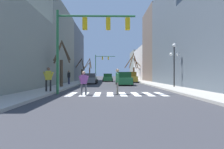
# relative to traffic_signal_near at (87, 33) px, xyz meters

# --- Properties ---
(ground_plane) EXTENTS (240.00, 240.00, 0.00)m
(ground_plane) POSITION_rel_traffic_signal_near_xyz_m (2.09, 0.47, -4.35)
(ground_plane) COLOR #38383D
(sidewalk_left) EXTENTS (2.39, 90.00, 0.15)m
(sidewalk_left) POSITION_rel_traffic_signal_near_xyz_m (-3.51, 0.47, -4.28)
(sidewalk_left) COLOR #ADA89E
(sidewalk_left) RESTS_ON ground_plane
(sidewalk_right) EXTENTS (2.39, 90.00, 0.15)m
(sidewalk_right) POSITION_rel_traffic_signal_near_xyz_m (7.69, 0.47, -4.28)
(sidewalk_right) COLOR #ADA89E
(sidewalk_right) RESTS_ON ground_plane
(building_row_left) EXTENTS (6.00, 36.91, 11.13)m
(building_row_left) POSITION_rel_traffic_signal_near_xyz_m (-7.70, 14.66, 0.67)
(building_row_left) COLOR gray
(building_row_left) RESTS_ON ground_plane
(building_row_right) EXTENTS (6.00, 53.75, 13.80)m
(building_row_right) POSITION_rel_traffic_signal_near_xyz_m (11.89, 20.20, 1.09)
(building_row_right) COLOR #515B66
(building_row_right) RESTS_ON ground_plane
(crosswalk_stripes) EXTENTS (6.75, 2.60, 0.01)m
(crosswalk_stripes) POSITION_rel_traffic_signal_near_xyz_m (2.09, -0.07, -4.35)
(crosswalk_stripes) COLOR white
(crosswalk_stripes) RESTS_ON ground_plane
(traffic_signal_near) EXTENTS (5.58, 0.28, 5.92)m
(traffic_signal_near) POSITION_rel_traffic_signal_near_xyz_m (0.00, 0.00, 0.00)
(traffic_signal_near) COLOR #236038
(traffic_signal_near) RESTS_ON ground_plane
(traffic_signal_far) EXTENTS (5.48, 0.28, 6.76)m
(traffic_signal_far) POSITION_rel_traffic_signal_near_xyz_m (-0.61, 35.63, 0.46)
(traffic_signal_far) COLOR #236038
(traffic_signal_far) RESTS_ON ground_plane
(street_lamp_right_corner) EXTENTS (0.95, 0.36, 4.36)m
(street_lamp_right_corner) POSITION_rel_traffic_signal_near_xyz_m (8.14, 5.09, -1.12)
(street_lamp_right_corner) COLOR black
(street_lamp_right_corner) RESTS_ON sidewalk_right
(car_parked_left_far) EXTENTS (2.04, 4.65, 1.69)m
(car_parked_left_far) POSITION_rel_traffic_signal_near_xyz_m (3.53, 10.39, -3.56)
(car_parked_left_far) COLOR #236B38
(car_parked_left_far) RESTS_ON ground_plane
(car_parked_right_far) EXTENTS (2.01, 4.19, 1.55)m
(car_parked_right_far) POSITION_rel_traffic_signal_near_xyz_m (-1.18, 13.72, -3.62)
(car_parked_right_far) COLOR gray
(car_parked_right_far) RESTS_ON ground_plane
(car_at_intersection) EXTENTS (1.96, 4.37, 1.54)m
(car_at_intersection) POSITION_rel_traffic_signal_near_xyz_m (1.37, 21.74, -3.63)
(car_at_intersection) COLOR #236B38
(car_at_intersection) RESTS_ON ground_plane
(car_driving_toward_lane) EXTENTS (2.02, 4.66, 1.59)m
(car_driving_toward_lane) POSITION_rel_traffic_signal_near_xyz_m (5.36, 26.60, -3.61)
(car_driving_toward_lane) COLOR red
(car_driving_toward_lane) RESTS_ON ground_plane
(car_parked_left_mid) EXTENTS (2.01, 4.30, 1.81)m
(car_parked_left_mid) POSITION_rel_traffic_signal_near_xyz_m (5.37, 17.65, -3.51)
(car_parked_left_mid) COLOR #A38423
(car_parked_left_mid) RESTS_ON ground_plane
(car_parked_left_near) EXTENTS (2.08, 4.13, 1.60)m
(car_parked_left_near) POSITION_rel_traffic_signal_near_xyz_m (5.33, 32.33, -3.60)
(car_parked_left_near) COLOR gray
(car_parked_left_near) RESTS_ON ground_plane
(pedestrian_crossing_street) EXTENTS (0.76, 0.29, 1.76)m
(pedestrian_crossing_street) POSITION_rel_traffic_signal_near_xyz_m (-2.88, 0.53, -3.16)
(pedestrian_crossing_street) COLOR black
(pedestrian_crossing_street) RESTS_ON sidewalk_left
(pedestrian_near_right_corner) EXTENTS (0.25, 0.77, 1.78)m
(pedestrian_near_right_corner) POSITION_rel_traffic_signal_near_xyz_m (2.15, -0.28, -3.30)
(pedestrian_near_right_corner) COLOR #7A705B
(pedestrian_near_right_corner) RESTS_ON ground_plane
(pedestrian_on_right_sidewalk) EXTENTS (0.68, 0.31, 1.61)m
(pedestrian_on_right_sidewalk) POSITION_rel_traffic_signal_near_xyz_m (-0.12, -0.72, -3.40)
(pedestrian_on_right_sidewalk) COLOR #4C4C51
(pedestrian_on_right_sidewalk) RESTS_ON ground_plane
(pedestrian_waiting_at_curb) EXTENTS (0.50, 0.68, 1.76)m
(pedestrian_waiting_at_curb) POSITION_rel_traffic_signal_near_xyz_m (-3.54, 10.00, -3.16)
(pedestrian_waiting_at_curb) COLOR #282D47
(pedestrian_waiting_at_curb) RESTS_ON sidewalk_left
(street_tree_right_mid) EXTENTS (4.27, 3.64, 6.25)m
(street_tree_right_mid) POSITION_rel_traffic_signal_near_xyz_m (7.38, 28.09, -1.13)
(street_tree_right_mid) COLOR brown
(street_tree_right_mid) RESTS_ON sidewalk_right
(street_tree_left_near) EXTENTS (2.21, 3.57, 5.72)m
(street_tree_left_near) POSITION_rel_traffic_signal_near_xyz_m (-3.81, 36.01, -1.44)
(street_tree_left_near) COLOR #473828
(street_tree_left_near) RESTS_ON sidewalk_left
(street_tree_left_mid) EXTENTS (1.88, 2.70, 4.72)m
(street_tree_left_mid) POSITION_rel_traffic_signal_near_xyz_m (-3.26, 5.57, -1.91)
(street_tree_left_mid) COLOR #473828
(street_tree_left_mid) RESTS_ON sidewalk_left
(street_tree_left_far) EXTENTS (2.03, 1.20, 4.26)m
(street_tree_left_far) POSITION_rel_traffic_signal_near_xyz_m (-3.56, 20.43, -2.35)
(street_tree_left_far) COLOR #473828
(street_tree_left_far) RESTS_ON sidewalk_left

